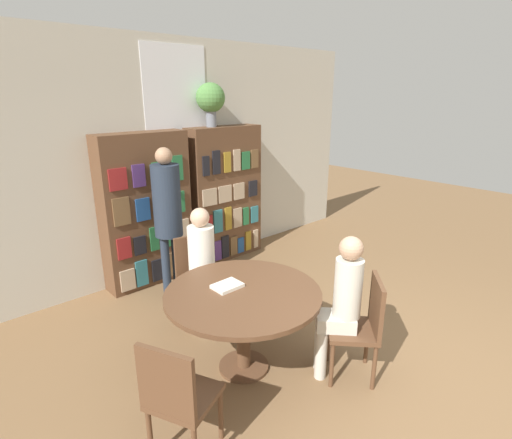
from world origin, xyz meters
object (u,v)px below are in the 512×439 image
(bookshelf_left, at_px, (146,211))
(reading_table, at_px, (243,303))
(bookshelf_right, at_px, (225,194))
(librarian_standing, at_px, (167,207))
(seated_reader_right, at_px, (341,300))
(seated_reader_left, at_px, (203,261))
(chair_far_side, at_px, (362,323))
(chair_left_side, at_px, (197,274))
(chair_near_camera, at_px, (177,395))
(flower_vase, at_px, (211,99))

(bookshelf_left, relative_size, reading_table, 1.44)
(bookshelf_right, height_order, librarian_standing, bookshelf_right)
(seated_reader_right, distance_m, librarian_standing, 2.26)
(reading_table, height_order, seated_reader_left, seated_reader_left)
(seated_reader_right, bearing_deg, bookshelf_right, 28.56)
(bookshelf_left, xyz_separation_m, chair_far_side, (0.43, -2.85, -0.43))
(bookshelf_right, bearing_deg, seated_reader_right, -108.75)
(seated_reader_right, bearing_deg, chair_left_side, 60.00)
(bookshelf_right, bearing_deg, chair_far_side, -105.58)
(seated_reader_left, distance_m, librarian_standing, 0.90)
(reading_table, distance_m, chair_near_camera, 1.00)
(chair_near_camera, bearing_deg, librarian_standing, 125.64)
(reading_table, height_order, chair_far_side, chair_far_side)
(reading_table, bearing_deg, flower_vase, 59.00)
(chair_near_camera, bearing_deg, chair_far_side, 54.00)
(bookshelf_left, distance_m, chair_far_side, 2.91)
(reading_table, distance_m, librarian_standing, 1.70)
(flower_vase, distance_m, chair_left_side, 2.35)
(bookshelf_left, height_order, chair_far_side, bookshelf_left)
(reading_table, relative_size, chair_left_side, 1.45)
(bookshelf_left, relative_size, chair_far_side, 2.09)
(reading_table, xyz_separation_m, seated_reader_right, (0.55, -0.60, 0.07))
(chair_left_side, bearing_deg, chair_near_camera, 63.00)
(flower_vase, height_order, reading_table, flower_vase)
(bookshelf_right, xyz_separation_m, seated_reader_left, (-1.31, -1.32, -0.22))
(bookshelf_left, bearing_deg, flower_vase, 0.27)
(chair_far_side, bearing_deg, librarian_standing, 57.52)
(chair_far_side, bearing_deg, chair_near_camera, 126.00)
(reading_table, xyz_separation_m, chair_left_side, (0.20, 0.98, -0.13))
(chair_left_side, relative_size, chair_far_side, 1.00)
(chair_left_side, bearing_deg, bookshelf_right, -126.88)
(flower_vase, relative_size, reading_table, 0.43)
(chair_near_camera, height_order, chair_left_side, same)
(chair_far_side, bearing_deg, bookshelf_left, 55.98)
(chair_left_side, bearing_deg, flower_vase, -122.01)
(bookshelf_right, bearing_deg, seated_reader_left, -134.87)
(seated_reader_right, relative_size, librarian_standing, 0.72)
(bookshelf_right, bearing_deg, flower_vase, 178.59)
(reading_table, bearing_deg, chair_near_camera, -155.31)
(seated_reader_left, bearing_deg, chair_left_side, -90.00)
(bookshelf_left, bearing_deg, chair_far_side, -81.33)
(seated_reader_left, xyz_separation_m, seated_reader_right, (0.39, -1.40, -0.01))
(chair_near_camera, distance_m, librarian_standing, 2.41)
(flower_vase, bearing_deg, chair_near_camera, -130.66)
(chair_near_camera, bearing_deg, chair_left_side, 117.00)
(librarian_standing, bearing_deg, bookshelf_left, 91.34)
(bookshelf_left, distance_m, chair_left_side, 1.22)
(bookshelf_right, relative_size, seated_reader_left, 1.50)
(bookshelf_left, xyz_separation_m, librarian_standing, (0.01, -0.50, 0.15))
(bookshelf_left, xyz_separation_m, seated_reader_right, (0.31, -2.71, -0.23))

